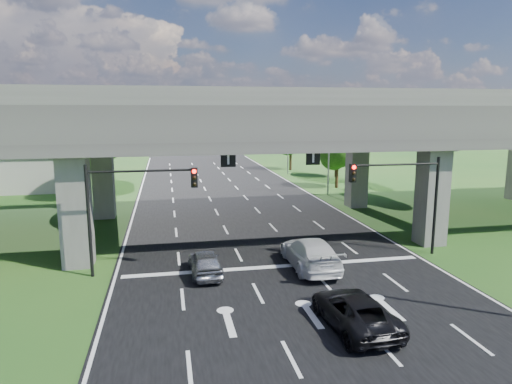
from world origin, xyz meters
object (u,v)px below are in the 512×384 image
object	(u,v)px
streetlight_far	(326,139)
car_silver	(205,262)
car_dark	(311,256)
car_trailing	(355,311)
streetlight_beyond	(285,131)
signal_left	(131,198)
car_white	(310,253)
signal_right	(404,188)

from	to	relation	value
streetlight_far	car_silver	bearing A→B (deg)	-124.01
car_dark	car_trailing	size ratio (longest dim) A/B	0.88
streetlight_far	car_silver	distance (m)	25.85
streetlight_far	streetlight_beyond	xyz separation A→B (m)	(0.00, 16.00, 0.00)
signal_left	car_white	xyz separation A→B (m)	(9.62, -0.94, -3.32)
signal_left	car_trailing	distance (m)	12.74
car_dark	car_trailing	distance (m)	7.05
signal_right	signal_left	xyz separation A→B (m)	(-15.65, 0.00, 0.00)
streetlight_far	car_trailing	size ratio (longest dim) A/B	2.01
car_dark	signal_left	bearing A→B (deg)	-11.25
signal_right	signal_left	distance (m)	15.65
car_dark	signal_right	bearing A→B (deg)	-174.79
streetlight_beyond	car_dark	distance (m)	38.39
streetlight_beyond	car_dark	xyz separation A→B (m)	(-8.30, -37.13, -5.10)
streetlight_beyond	car_silver	world-z (taller)	streetlight_beyond
streetlight_beyond	car_white	world-z (taller)	streetlight_beyond
car_white	car_trailing	xyz separation A→B (m)	(-0.44, -7.17, -0.15)
car_silver	car_trailing	world-z (taller)	car_trailing
signal_left	car_silver	bearing A→B (deg)	-14.11
signal_left	streetlight_beyond	size ratio (longest dim) A/B	0.60
signal_right	streetlight_beyond	distance (m)	36.17
streetlight_beyond	car_trailing	world-z (taller)	streetlight_beyond
car_silver	car_dark	size ratio (longest dim) A/B	0.91
streetlight_far	streetlight_beyond	world-z (taller)	same
streetlight_far	streetlight_beyond	bearing A→B (deg)	90.00
streetlight_beyond	car_silver	xyz separation A→B (m)	(-14.17, -37.00, -5.14)
signal_right	streetlight_beyond	bearing A→B (deg)	86.39
car_dark	car_trailing	world-z (taller)	car_dark
signal_left	car_dark	bearing A→B (deg)	-6.36
signal_left	car_dark	distance (m)	10.28
car_trailing	signal_right	bearing A→B (deg)	-131.04
car_dark	streetlight_far	bearing A→B (deg)	-116.33
streetlight_far	streetlight_beyond	distance (m)	16.00
streetlight_beyond	car_dark	bearing A→B (deg)	-102.60
car_white	car_silver	bearing A→B (deg)	0.62
car_trailing	streetlight_far	bearing A→B (deg)	-109.73
car_trailing	car_silver	bearing A→B (deg)	-55.34
streetlight_far	car_white	world-z (taller)	streetlight_far
streetlight_far	car_dark	world-z (taller)	streetlight_far
streetlight_beyond	car_trailing	bearing A→B (deg)	-101.18
signal_right	car_white	size ratio (longest dim) A/B	1.04
streetlight_beyond	car_trailing	xyz separation A→B (m)	(-8.73, -44.17, -5.13)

